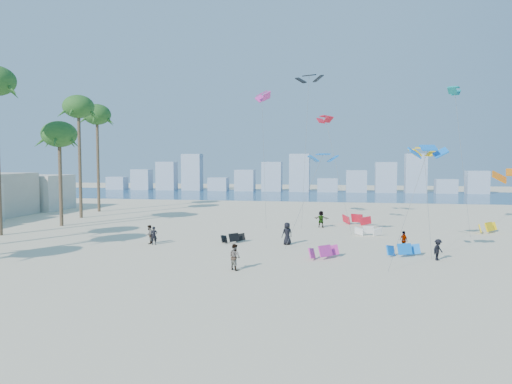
# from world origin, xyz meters

# --- Properties ---
(ground) EXTENTS (220.00, 220.00, 0.00)m
(ground) POSITION_xyz_m (0.00, 0.00, 0.00)
(ground) COLOR beige
(ground) RESTS_ON ground
(ocean) EXTENTS (220.00, 220.00, 0.00)m
(ocean) POSITION_xyz_m (0.00, 72.00, 0.01)
(ocean) COLOR navy
(ocean) RESTS_ON ground
(kitesurfer_near) EXTENTS (0.65, 0.51, 1.56)m
(kitesurfer_near) POSITION_xyz_m (-5.53, 13.69, 0.78)
(kitesurfer_near) COLOR black
(kitesurfer_near) RESTS_ON ground
(kitesurfer_mid) EXTENTS (1.08, 1.04, 1.75)m
(kitesurfer_mid) POSITION_xyz_m (3.34, 5.68, 0.88)
(kitesurfer_mid) COLOR gray
(kitesurfer_mid) RESTS_ON ground
(kitesurfers_far) EXTENTS (34.75, 16.62, 1.93)m
(kitesurfers_far) POSITION_xyz_m (9.27, 18.06, 0.86)
(kitesurfers_far) COLOR black
(kitesurfers_far) RESTS_ON ground
(grounded_kites) EXTENTS (26.56, 22.07, 1.07)m
(grounded_kites) POSITION_xyz_m (13.64, 20.45, 0.47)
(grounded_kites) COLOR black
(grounded_kites) RESTS_ON ground
(flying_kites) EXTENTS (34.12, 26.06, 17.04)m
(flying_kites) POSITION_xyz_m (12.99, 21.17, 11.55)
(flying_kites) COLOR blue
(flying_kites) RESTS_ON ground
(palm_row) EXTENTS (7.38, 44.80, 16.21)m
(palm_row) POSITION_xyz_m (-21.11, 16.19, 11.74)
(palm_row) COLOR brown
(palm_row) RESTS_ON ground
(distant_skyline) EXTENTS (85.00, 3.00, 8.40)m
(distant_skyline) POSITION_xyz_m (-1.19, 82.00, 3.09)
(distant_skyline) COLOR #9EADBF
(distant_skyline) RESTS_ON ground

